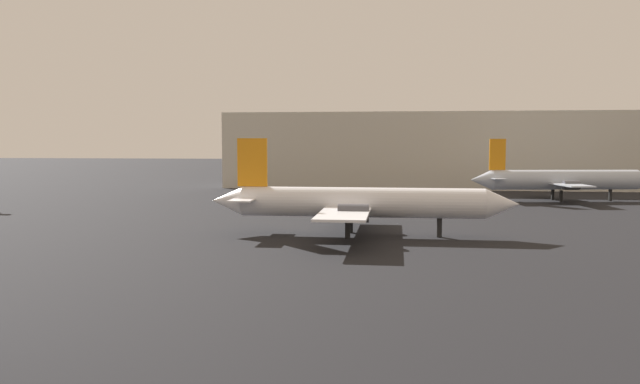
# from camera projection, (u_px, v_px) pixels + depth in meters

# --- Properties ---
(airplane_on_taxiway) EXTENTS (29.27, 21.58, 9.30)m
(airplane_on_taxiway) POSITION_uv_depth(u_px,v_px,m) (358.00, 202.00, 57.75)
(airplane_on_taxiway) COLOR white
(airplane_on_taxiway) RESTS_ON ground_plane
(airplane_distant) EXTENTS (28.88, 17.88, 9.42)m
(airplane_distant) POSITION_uv_depth(u_px,v_px,m) (563.00, 180.00, 91.57)
(airplane_distant) COLOR #B2BCCC
(airplane_distant) RESTS_ON ground_plane
(terminal_building) EXTENTS (97.61, 21.43, 14.58)m
(terminal_building) POSITION_uv_depth(u_px,v_px,m) (474.00, 150.00, 121.42)
(terminal_building) COLOR beige
(terminal_building) RESTS_ON ground_plane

